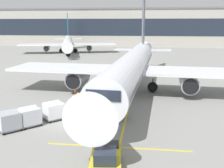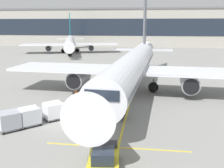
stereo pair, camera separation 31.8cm
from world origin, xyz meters
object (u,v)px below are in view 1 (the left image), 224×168
Objects in this scene: safety_cone_engine_keepout at (78,98)px; safety_cone_nose_mark at (75,91)px; safety_cone_wingtip at (78,94)px; baggage_cart_third at (9,121)px; ground_crew_by_loader at (79,105)px; baggage_cart_second at (29,116)px; pushback_tug at (106,159)px; ground_crew_by_carts at (53,112)px; belt_loader at (85,106)px; baggage_cart_lead at (53,111)px; distant_airplane at (68,43)px; parked_airplane at (132,67)px.

safety_cone_engine_keepout is 0.85× the size of safety_cone_nose_mark.
baggage_cart_third is at bearing -104.07° from safety_cone_wingtip.
ground_crew_by_loader reaches higher than safety_cone_engine_keepout.
baggage_cart_second is 1.46× the size of ground_crew_by_loader.
ground_crew_by_carts is (-6.91, 9.08, 0.17)m from pushback_tug.
ground_crew_by_loader is at bearing -72.52° from safety_cone_nose_mark.
belt_loader is 8.48m from baggage_cart_third.
pushback_tug is (4.13, -11.91, -0.04)m from belt_loader.
baggage_cart_lead is at bearing 48.32° from baggage_cart_third.
pushback_tug is at bearing -71.85° from distant_airplane.
baggage_cart_third is at bearing 149.71° from pushback_tug.
baggage_cart_lead is 1.46× the size of ground_crew_by_loader.
baggage_cart_third is 1.46× the size of ground_crew_by_loader.
baggage_cart_third is 11.75m from pushback_tug.
baggage_cart_second is 3.31× the size of safety_cone_nose_mark.
pushback_tug is at bearing -30.29° from baggage_cart_third.
baggage_cart_third is (-1.38, -1.46, 0.00)m from baggage_cart_second.
belt_loader is 12.61m from pushback_tug.
distant_airplane is (-17.92, 57.00, 3.04)m from safety_cone_engine_keepout.
pushback_tug is (8.77, -7.39, -0.17)m from baggage_cart_second.
safety_cone_wingtip is (0.05, 9.94, -0.67)m from ground_crew_by_carts.
distant_airplane is at bearing 108.15° from pushback_tug.
baggage_cart_lead is 1.00× the size of baggage_cart_third.
ground_crew_by_loader is 65.20m from distant_airplane.
pushback_tug is 2.63× the size of ground_crew_by_carts.
belt_loader is at bearing -67.80° from safety_cone_nose_mark.
safety_cone_nose_mark reaches higher than safety_cone_wingtip.
parked_airplane is 22.20m from pushback_tug.
parked_airplane is 11.94m from ground_crew_by_loader.
ground_crew_by_carts is 2.56× the size of safety_cone_wingtip.
safety_cone_wingtip reaches higher than safety_cone_engine_keepout.
safety_cone_engine_keepout is at bearing 70.82° from baggage_cart_third.
safety_cone_wingtip is (1.91, 11.63, -0.67)m from baggage_cart_second.
baggage_cart_third reaches higher than ground_crew_by_loader.
baggage_cart_lead is 1.00× the size of baggage_cart_second.
ground_crew_by_carts is 9.96m from safety_cone_wingtip.
safety_cone_nose_mark is at bearing 92.79° from baggage_cart_lead.
safety_cone_wingtip is at bearing 89.08° from baggage_cart_lead.
parked_airplane is 8.96m from safety_cone_nose_mark.
safety_cone_engine_keepout is (3.83, 11.00, -0.68)m from baggage_cart_third.
safety_cone_engine_keepout is 0.96× the size of safety_cone_wingtip.
pushback_tug reaches higher than safety_cone_wingtip.
belt_loader is at bearing 44.34° from baggage_cart_second.
baggage_cart_lead is at bearing -95.33° from safety_cone_engine_keepout.
parked_airplane is 10.15× the size of pushback_tug.
ground_crew_by_loader and ground_crew_by_carts have the same top height.
baggage_cart_second is at bearing 46.70° from baggage_cart_third.
safety_cone_engine_keepout is 3.56m from safety_cone_nose_mark.
parked_airplane is at bearing 59.00° from baggage_cart_lead.
parked_airplane reaches higher than ground_crew_by_loader.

